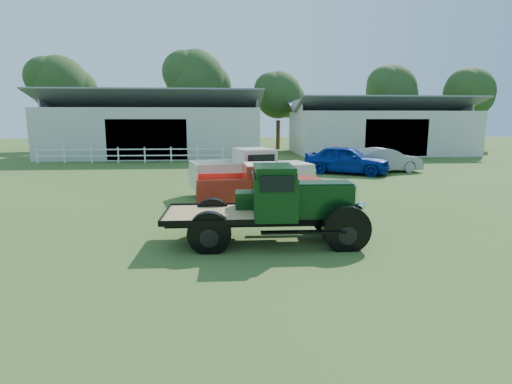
{
  "coord_description": "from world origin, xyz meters",
  "views": [
    {
      "loc": [
        -0.72,
        -11.25,
        3.36
      ],
      "look_at": [
        0.2,
        1.2,
        1.05
      ],
      "focal_mm": 28.0,
      "sensor_mm": 36.0,
      "label": 1
    }
  ],
  "objects_px": {
    "red_pickup": "(259,187)",
    "misc_car_blue": "(347,160)",
    "misc_car_grey": "(384,160)",
    "vintage_flatbed": "(270,204)",
    "white_pickup": "(252,172)"
  },
  "relations": [
    {
      "from": "vintage_flatbed",
      "to": "red_pickup",
      "type": "relative_size",
      "value": 1.12
    },
    {
      "from": "red_pickup",
      "to": "misc_car_blue",
      "type": "height_order",
      "value": "red_pickup"
    },
    {
      "from": "vintage_flatbed",
      "to": "red_pickup",
      "type": "xyz_separation_m",
      "value": [
        0.04,
        3.87,
        -0.19
      ]
    },
    {
      "from": "misc_car_blue",
      "to": "red_pickup",
      "type": "bearing_deg",
      "value": 176.0
    },
    {
      "from": "white_pickup",
      "to": "misc_car_grey",
      "type": "distance_m",
      "value": 11.3
    },
    {
      "from": "vintage_flatbed",
      "to": "white_pickup",
      "type": "xyz_separation_m",
      "value": [
        -0.04,
        6.91,
        -0.06
      ]
    },
    {
      "from": "white_pickup",
      "to": "misc_car_grey",
      "type": "relative_size",
      "value": 1.19
    },
    {
      "from": "misc_car_grey",
      "to": "vintage_flatbed",
      "type": "bearing_deg",
      "value": 140.11
    },
    {
      "from": "red_pickup",
      "to": "white_pickup",
      "type": "bearing_deg",
      "value": 88.12
    },
    {
      "from": "white_pickup",
      "to": "misc_car_blue",
      "type": "height_order",
      "value": "white_pickup"
    },
    {
      "from": "red_pickup",
      "to": "white_pickup",
      "type": "distance_m",
      "value": 3.04
    },
    {
      "from": "red_pickup",
      "to": "misc_car_blue",
      "type": "bearing_deg",
      "value": 53.56
    },
    {
      "from": "red_pickup",
      "to": "misc_car_grey",
      "type": "xyz_separation_m",
      "value": [
        8.77,
        10.06,
        -0.11
      ]
    },
    {
      "from": "misc_car_grey",
      "to": "white_pickup",
      "type": "bearing_deg",
      "value": 120.84
    },
    {
      "from": "misc_car_blue",
      "to": "misc_car_grey",
      "type": "height_order",
      "value": "misc_car_blue"
    }
  ]
}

